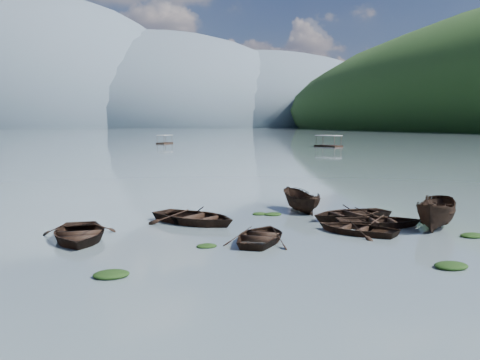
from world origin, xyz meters
name	(u,v)px	position (x,y,z in m)	size (l,w,h in m)	color
ground_plane	(339,265)	(0.00, 0.00, 0.00)	(2400.00, 2400.00, 0.00)	slate
haze_mtn_b	(33,127)	(-60.00, 900.00, 0.00)	(520.00, 520.00, 340.00)	#475666
haze_mtn_c	(158,127)	(140.00, 900.00, 0.00)	(520.00, 520.00, 260.00)	#475666
haze_mtn_d	(256,127)	(320.00, 900.00, 0.00)	(520.00, 520.00, 220.00)	#475666
rowboat_0	(79,240)	(-9.14, 7.52, 0.00)	(3.48, 4.88, 1.01)	black
rowboat_1	(262,241)	(-1.32, 4.77, 0.00)	(2.94, 4.12, 0.85)	black
rowboat_3	(356,233)	(3.66, 5.06, 0.00)	(2.85, 3.99, 0.83)	black
rowboat_4	(379,226)	(5.67, 6.19, 0.00)	(3.11, 4.36, 0.90)	black
rowboat_5	(436,228)	(8.12, 4.84, 0.00)	(1.76, 4.68, 1.81)	black
rowboat_6	(195,223)	(-3.18, 9.96, 0.00)	(3.60, 5.04, 1.04)	black
rowboat_7	(350,219)	(5.24, 8.47, 0.00)	(3.33, 4.67, 0.97)	black
rowboat_8	(300,211)	(3.74, 11.73, 0.00)	(1.47, 3.91, 1.51)	black
weed_clump_0	(111,277)	(-8.21, 1.12, 0.00)	(1.26, 1.03, 0.27)	black
weed_clump_1	(207,247)	(-3.96, 4.45, 0.00)	(0.89, 0.71, 0.20)	black
weed_clump_2	(451,268)	(3.73, -1.57, 0.00)	(1.28, 1.02, 0.28)	black
weed_clump_3	(260,215)	(1.03, 11.45, 0.00)	(0.86, 0.73, 0.19)	black
weed_clump_4	(473,237)	(8.36, 2.58, 0.00)	(1.18, 0.93, 0.24)	black
weed_clump_5	(72,229)	(-9.39, 10.31, 0.00)	(1.08, 0.87, 0.23)	black
weed_clump_6	(273,215)	(1.71, 11.07, 0.00)	(1.02, 0.85, 0.21)	black
weed_clump_7	(304,205)	(5.03, 14.07, 0.00)	(1.01, 0.81, 0.22)	black
pontoon_centre	(165,144)	(15.30, 123.77, 0.00)	(2.39, 5.73, 2.20)	black
pontoon_right	(328,147)	(47.56, 92.83, 0.00)	(2.75, 6.60, 2.53)	black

